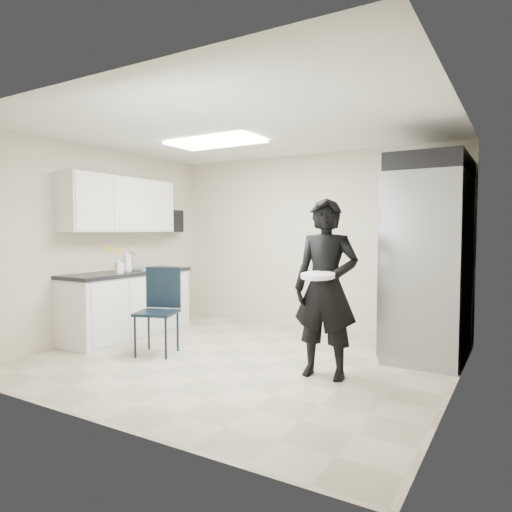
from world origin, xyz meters
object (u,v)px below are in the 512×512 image
Objects in this scene: man_tuxedo at (326,288)px; commercial_fridge at (430,267)px; lower_counter at (128,305)px; folding_chair at (157,313)px.

commercial_fridge is at bearing 56.69° from man_tuxedo.
lower_counter is 3.08m from man_tuxedo.
lower_counter is at bearing -164.12° from commercial_fridge.
lower_counter is 1.06× the size of man_tuxedo.
man_tuxedo is (3.03, -0.27, 0.46)m from lower_counter.
folding_chair is at bearing -27.11° from lower_counter.
commercial_fridge reaches higher than folding_chair.
man_tuxedo is at bearing -119.13° from commercial_fridge.
lower_counter is 0.90× the size of commercial_fridge.
commercial_fridge is at bearing 10.15° from folding_chair.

